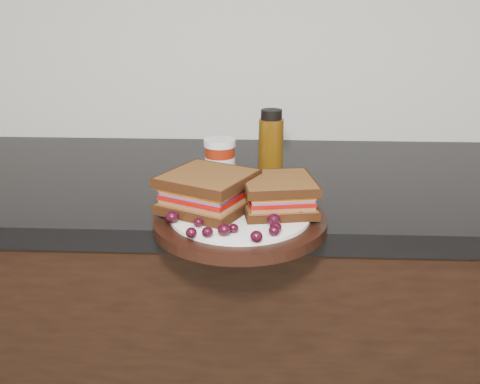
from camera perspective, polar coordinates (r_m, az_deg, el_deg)
The scene contains 29 objects.
base_cabinets at distance 1.35m, azimuth 3.80°, elevation -17.49°, with size 3.96×0.58×0.86m, color black.
countertop at distance 1.14m, azimuth 4.30°, elevation 0.89°, with size 3.98×0.60×0.04m, color black.
plate at distance 0.87m, azimuth 0.00°, elevation -3.18°, with size 0.28×0.28×0.02m, color black.
sandwich_left at distance 0.87m, azimuth -3.45°, elevation 0.07°, with size 0.13×0.13×0.06m, color brown, non-canonical shape.
sandwich_right at distance 0.87m, azimuth 4.08°, elevation -0.27°, with size 0.12×0.12×0.05m, color brown, non-canonical shape.
grape_0 at distance 0.83m, azimuth -7.26°, elevation -2.63°, with size 0.02×0.02×0.02m, color black.
grape_1 at distance 0.81m, azimuth -4.48°, elevation -3.27°, with size 0.02×0.02×0.01m, color black.
grape_2 at distance 0.77m, azimuth -5.22°, elevation -4.33°, with size 0.02×0.02×0.02m, color black.
grape_3 at distance 0.77m, azimuth -3.50°, elevation -4.28°, with size 0.02×0.02×0.02m, color black.
grape_4 at distance 0.78m, azimuth -1.71°, elevation -4.05°, with size 0.02×0.02×0.02m, color black.
grape_5 at distance 0.79m, azimuth -0.70°, elevation -3.89°, with size 0.02×0.02×0.01m, color black.
grape_6 at distance 0.76m, azimuth 1.76°, elevation -4.76°, with size 0.02×0.02×0.02m, color black.
grape_7 at distance 0.78m, azimuth 3.65°, elevation -4.15°, with size 0.02×0.02×0.02m, color black.
grape_8 at distance 0.79m, azimuth 3.82°, elevation -3.80°, with size 0.02×0.02×0.02m, color black.
grape_9 at distance 0.81m, azimuth 3.63°, elevation -2.96°, with size 0.02×0.02×0.02m, color black.
grape_10 at distance 0.84m, azimuth 6.40°, elevation -2.29°, with size 0.02×0.02×0.02m, color black.
grape_11 at distance 0.86m, azimuth 4.55°, elevation -1.78°, with size 0.02×0.02×0.02m, color black.
grape_12 at distance 0.87m, azimuth 5.26°, elevation -1.43°, with size 0.02×0.02×0.02m, color black.
grape_13 at distance 0.90m, azimuth 4.77°, elevation -0.87°, with size 0.02×0.02×0.02m, color black.
grape_14 at distance 0.92m, azimuth -2.47°, elevation -0.35°, with size 0.01×0.01×0.01m, color black.
grape_15 at distance 0.89m, azimuth -2.84°, elevation -0.82°, with size 0.02×0.02×0.02m, color black.
grape_16 at distance 0.88m, azimuth -5.16°, elevation -1.26°, with size 0.02×0.02×0.02m, color black.
grape_17 at distance 0.88m, azimuth -4.89°, elevation -1.18°, with size 0.02×0.02×0.02m, color black.
grape_18 at distance 0.84m, azimuth -5.92°, elevation -2.17°, with size 0.02×0.02×0.02m, color black.
grape_19 at distance 0.91m, azimuth -2.75°, elevation -0.32°, with size 0.02×0.02×0.02m, color black.
grape_20 at distance 0.86m, azimuth -3.84°, elevation -1.64°, with size 0.02×0.02×0.02m, color black.
grape_21 at distance 0.87m, azimuth -3.74°, elevation -1.67°, with size 0.01×0.01×0.01m, color black.
condiment_jar at distance 1.06m, azimuth -2.15°, elevation 3.25°, with size 0.06×0.06×0.09m, color maroon.
oil_bottle at distance 1.09m, azimuth 3.31°, elevation 5.11°, with size 0.05×0.05×0.14m, color #503008.
Camera 1 is at (-0.03, 0.62, 1.25)m, focal length 40.00 mm.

